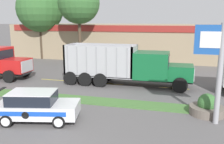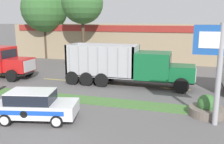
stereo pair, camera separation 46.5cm
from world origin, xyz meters
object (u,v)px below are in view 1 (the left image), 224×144
object	(u,v)px
stone_planter	(207,107)
dump_truck_trail	(136,68)
rally_car	(36,106)
store_sign_post	(222,53)

from	to	relation	value
stone_planter	dump_truck_trail	bearing A→B (deg)	133.64
dump_truck_trail	stone_planter	distance (m)	7.49
rally_car	store_sign_post	world-z (taller)	store_sign_post
rally_car	store_sign_post	size ratio (longest dim) A/B	0.89
store_sign_post	dump_truck_trail	bearing A→B (deg)	129.62
dump_truck_trail	store_sign_post	xyz separation A→B (m)	(5.45, -6.58, 2.20)
dump_truck_trail	stone_planter	size ratio (longest dim) A/B	5.30
rally_car	stone_planter	bearing A→B (deg)	20.79
dump_truck_trail	rally_car	size ratio (longest dim) A/B	2.25
stone_planter	store_sign_post	bearing A→B (deg)	-74.56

